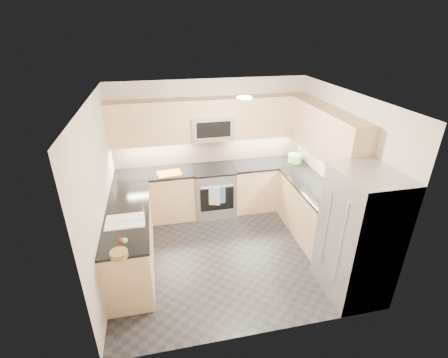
% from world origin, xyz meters
% --- Properties ---
extents(floor, '(3.60, 3.20, 0.00)m').
position_xyz_m(floor, '(0.00, 0.00, 0.00)').
color(floor, black).
rests_on(floor, ground).
extents(ceiling, '(3.60, 3.20, 0.02)m').
position_xyz_m(ceiling, '(0.00, 0.00, 2.50)').
color(ceiling, beige).
rests_on(ceiling, wall_back).
extents(wall_back, '(3.60, 0.02, 2.50)m').
position_xyz_m(wall_back, '(0.00, 1.60, 1.25)').
color(wall_back, beige).
rests_on(wall_back, floor).
extents(wall_front, '(3.60, 0.02, 2.50)m').
position_xyz_m(wall_front, '(0.00, -1.60, 1.25)').
color(wall_front, beige).
rests_on(wall_front, floor).
extents(wall_left, '(0.02, 3.20, 2.50)m').
position_xyz_m(wall_left, '(-1.80, 0.00, 1.25)').
color(wall_left, beige).
rests_on(wall_left, floor).
extents(wall_right, '(0.02, 3.20, 2.50)m').
position_xyz_m(wall_right, '(1.80, 0.00, 1.25)').
color(wall_right, beige).
rests_on(wall_right, floor).
extents(base_cab_back_left, '(1.42, 0.60, 0.90)m').
position_xyz_m(base_cab_back_left, '(-1.09, 1.30, 0.45)').
color(base_cab_back_left, '#DCB285').
rests_on(base_cab_back_left, floor).
extents(base_cab_back_right, '(1.42, 0.60, 0.90)m').
position_xyz_m(base_cab_back_right, '(1.09, 1.30, 0.45)').
color(base_cab_back_right, '#DCB285').
rests_on(base_cab_back_right, floor).
extents(base_cab_right, '(0.60, 1.70, 0.90)m').
position_xyz_m(base_cab_right, '(1.50, 0.15, 0.45)').
color(base_cab_right, '#DCB285').
rests_on(base_cab_right, floor).
extents(base_cab_peninsula, '(0.60, 2.00, 0.90)m').
position_xyz_m(base_cab_peninsula, '(-1.50, 0.00, 0.45)').
color(base_cab_peninsula, '#DCB285').
rests_on(base_cab_peninsula, floor).
extents(countertop_back_left, '(1.42, 0.63, 0.04)m').
position_xyz_m(countertop_back_left, '(-1.09, 1.30, 0.92)').
color(countertop_back_left, black).
rests_on(countertop_back_left, base_cab_back_left).
extents(countertop_back_right, '(1.42, 0.63, 0.04)m').
position_xyz_m(countertop_back_right, '(1.09, 1.30, 0.92)').
color(countertop_back_right, black).
rests_on(countertop_back_right, base_cab_back_right).
extents(countertop_right, '(0.63, 1.70, 0.04)m').
position_xyz_m(countertop_right, '(1.50, 0.15, 0.92)').
color(countertop_right, black).
rests_on(countertop_right, base_cab_right).
extents(countertop_peninsula, '(0.63, 2.00, 0.04)m').
position_xyz_m(countertop_peninsula, '(-1.50, 0.00, 0.92)').
color(countertop_peninsula, black).
rests_on(countertop_peninsula, base_cab_peninsula).
extents(upper_cab_back, '(3.60, 0.35, 0.75)m').
position_xyz_m(upper_cab_back, '(0.00, 1.43, 1.83)').
color(upper_cab_back, '#DCB285').
rests_on(upper_cab_back, wall_back).
extents(upper_cab_right, '(0.35, 1.95, 0.75)m').
position_xyz_m(upper_cab_right, '(1.62, 0.28, 1.83)').
color(upper_cab_right, '#DCB285').
rests_on(upper_cab_right, wall_right).
extents(backsplash_back, '(3.60, 0.01, 0.51)m').
position_xyz_m(backsplash_back, '(0.00, 1.60, 1.20)').
color(backsplash_back, tan).
rests_on(backsplash_back, wall_back).
extents(backsplash_right, '(0.01, 2.30, 0.51)m').
position_xyz_m(backsplash_right, '(1.80, 0.45, 1.20)').
color(backsplash_right, tan).
rests_on(backsplash_right, wall_right).
extents(gas_range, '(0.76, 0.65, 0.91)m').
position_xyz_m(gas_range, '(0.00, 1.28, 0.46)').
color(gas_range, gray).
rests_on(gas_range, floor).
extents(range_cooktop, '(0.76, 0.65, 0.03)m').
position_xyz_m(range_cooktop, '(0.00, 1.28, 0.92)').
color(range_cooktop, black).
rests_on(range_cooktop, gas_range).
extents(oven_door_glass, '(0.62, 0.02, 0.45)m').
position_xyz_m(oven_door_glass, '(0.00, 0.95, 0.45)').
color(oven_door_glass, black).
rests_on(oven_door_glass, gas_range).
extents(oven_handle, '(0.60, 0.02, 0.02)m').
position_xyz_m(oven_handle, '(0.00, 0.93, 0.72)').
color(oven_handle, '#B2B5BA').
rests_on(oven_handle, gas_range).
extents(microwave, '(0.76, 0.40, 0.40)m').
position_xyz_m(microwave, '(0.00, 1.40, 1.70)').
color(microwave, '#A5A8AD').
rests_on(microwave, upper_cab_back).
extents(microwave_door, '(0.60, 0.01, 0.28)m').
position_xyz_m(microwave_door, '(0.00, 1.20, 1.70)').
color(microwave_door, black).
rests_on(microwave_door, microwave).
extents(refrigerator, '(0.70, 0.90, 1.80)m').
position_xyz_m(refrigerator, '(1.45, -1.15, 0.90)').
color(refrigerator, '#A5A7AD').
rests_on(refrigerator, floor).
extents(fridge_handle_left, '(0.02, 0.02, 1.20)m').
position_xyz_m(fridge_handle_left, '(1.08, -1.33, 0.95)').
color(fridge_handle_left, '#B2B5BA').
rests_on(fridge_handle_left, refrigerator).
extents(fridge_handle_right, '(0.02, 0.02, 1.20)m').
position_xyz_m(fridge_handle_right, '(1.08, -0.97, 0.95)').
color(fridge_handle_right, '#B2B5BA').
rests_on(fridge_handle_right, refrigerator).
extents(sink_basin, '(0.52, 0.38, 0.16)m').
position_xyz_m(sink_basin, '(-1.50, -0.25, 0.88)').
color(sink_basin, white).
rests_on(sink_basin, base_cab_peninsula).
extents(faucet, '(0.03, 0.03, 0.28)m').
position_xyz_m(faucet, '(-1.24, -0.25, 1.08)').
color(faucet, silver).
rests_on(faucet, countertop_peninsula).
extents(utensil_bowl, '(0.32, 0.32, 0.15)m').
position_xyz_m(utensil_bowl, '(1.59, 1.24, 1.01)').
color(utensil_bowl, '#4FB857').
rests_on(utensil_bowl, countertop_back_right).
extents(cutting_board, '(0.46, 0.35, 0.01)m').
position_xyz_m(cutting_board, '(-0.82, 1.19, 0.95)').
color(cutting_board, orange).
rests_on(cutting_board, countertop_back_left).
extents(fruit_basket, '(0.23, 0.23, 0.07)m').
position_xyz_m(fruit_basket, '(-1.53, -0.98, 0.98)').
color(fruit_basket, olive).
rests_on(fruit_basket, countertop_peninsula).
extents(fruit_apple, '(0.07, 0.07, 0.07)m').
position_xyz_m(fruit_apple, '(-1.50, -0.83, 1.05)').
color(fruit_apple, '#A22012').
rests_on(fruit_apple, fruit_basket).
extents(fruit_pear, '(0.07, 0.07, 0.07)m').
position_xyz_m(fruit_pear, '(-1.46, -0.84, 1.05)').
color(fruit_pear, '#69C755').
rests_on(fruit_pear, fruit_basket).
extents(dish_towel_check, '(0.19, 0.08, 0.37)m').
position_xyz_m(dish_towel_check, '(-0.06, 0.91, 0.55)').
color(dish_towel_check, silver).
rests_on(dish_towel_check, oven_handle).
extents(dish_towel_blue, '(0.18, 0.03, 0.34)m').
position_xyz_m(dish_towel_blue, '(0.06, 0.91, 0.55)').
color(dish_towel_blue, '#366595').
rests_on(dish_towel_blue, oven_handle).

